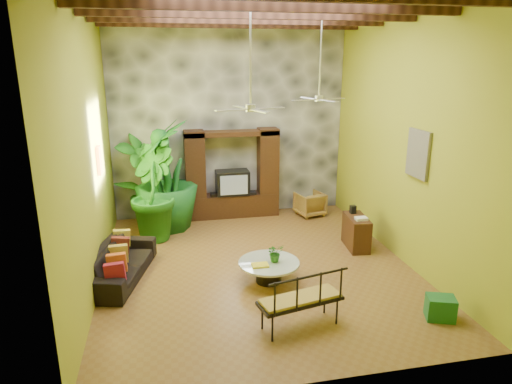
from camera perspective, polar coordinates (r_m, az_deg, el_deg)
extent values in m
plane|color=brown|center=(9.30, 0.13, -9.26)|extent=(7.00, 7.00, 0.00)
cube|color=#9DA124|center=(11.92, -3.37, 9.03)|extent=(6.00, 0.02, 5.00)
cube|color=#9DA124|center=(8.43, -20.30, 4.96)|extent=(0.02, 7.00, 5.00)
cube|color=#9DA124|center=(9.58, 18.10, 6.44)|extent=(0.02, 7.00, 5.00)
cube|color=#3B3E43|center=(11.86, -3.32, 9.00)|extent=(5.98, 0.10, 4.98)
cube|color=#3C2013|center=(7.15, 2.48, 22.44)|extent=(5.95, 0.16, 0.22)
cube|color=#3C2013|center=(8.41, 0.16, 21.55)|extent=(5.95, 0.16, 0.22)
cube|color=#3C2013|center=(9.68, -1.54, 20.87)|extent=(5.95, 0.16, 0.22)
cube|color=#3C2013|center=(10.96, -2.83, 20.34)|extent=(5.95, 0.16, 0.22)
cube|color=#311C0D|center=(12.06, -2.94, -1.61)|extent=(2.40, 0.50, 0.60)
cube|color=#311C0D|center=(11.69, -7.62, 2.78)|extent=(0.50, 0.48, 2.00)
cube|color=#311C0D|center=(11.96, 1.50, 3.24)|extent=(0.50, 0.48, 2.00)
cube|color=#311C0D|center=(11.61, -3.08, 7.34)|extent=(2.40, 0.48, 0.12)
cube|color=black|center=(11.86, -2.97, 1.21)|extent=(0.85, 0.52, 0.62)
cube|color=#8C99A8|center=(11.61, -2.76, 0.87)|extent=(0.70, 0.02, 0.50)
cylinder|color=silver|center=(7.94, -0.70, 16.94)|extent=(0.04, 0.04, 1.80)
cylinder|color=silver|center=(7.99, -0.68, 10.47)|extent=(0.18, 0.18, 0.12)
cube|color=silver|center=(8.15, 1.63, 10.44)|extent=(0.58, 0.26, 0.01)
cube|color=silver|center=(8.31, -1.79, 10.56)|extent=(0.26, 0.58, 0.01)
cube|color=silver|center=(7.84, -3.08, 10.18)|extent=(0.58, 0.26, 0.01)
cube|color=silver|center=(7.67, 0.53, 10.07)|extent=(0.26, 0.58, 0.01)
cylinder|color=silver|center=(9.97, 8.09, 16.68)|extent=(0.04, 0.04, 1.80)
cylinder|color=silver|center=(10.00, 7.88, 11.52)|extent=(0.18, 0.18, 0.12)
cube|color=silver|center=(10.21, 9.58, 11.44)|extent=(0.58, 0.26, 0.01)
cube|color=silver|center=(10.30, 6.72, 11.59)|extent=(0.26, 0.58, 0.01)
cube|color=silver|center=(9.81, 6.10, 11.37)|extent=(0.58, 0.26, 0.01)
cube|color=silver|center=(9.71, 9.09, 11.21)|extent=(0.26, 0.58, 0.01)
cube|color=gold|center=(9.48, -19.01, 3.78)|extent=(0.06, 0.32, 0.55)
cube|color=#275B8F|center=(9.09, 19.61, 4.51)|extent=(0.06, 0.70, 0.90)
imported|color=black|center=(9.08, -16.70, -8.49)|extent=(1.36, 2.28, 0.62)
imported|color=olive|center=(12.17, 6.75, -1.48)|extent=(0.80, 0.82, 0.62)
imported|color=#206A1B|center=(11.72, -14.09, 1.73)|extent=(1.47, 1.38, 2.31)
imported|color=#1D6A1C|center=(10.60, -12.95, 0.04)|extent=(1.24, 1.42, 2.23)
imported|color=#175A1E|center=(11.10, -11.24, 2.03)|extent=(1.56, 1.56, 2.66)
cylinder|color=black|center=(8.64, 1.62, -10.03)|extent=(0.48, 0.48, 0.36)
cylinder|color=silver|center=(8.55, 1.63, -8.83)|extent=(1.13, 1.13, 0.04)
imported|color=#1F5917|center=(8.51, 2.42, -7.58)|extent=(0.36, 0.33, 0.34)
cube|color=yellow|center=(8.38, 0.52, -9.13)|extent=(0.30, 0.22, 0.03)
cube|color=black|center=(7.22, 5.56, -13.37)|extent=(1.39, 0.72, 0.05)
cube|color=#AA8937|center=(7.20, 5.57, -13.09)|extent=(1.31, 0.66, 0.06)
cube|color=black|center=(6.89, 6.23, -12.38)|extent=(1.30, 0.33, 0.54)
cube|color=#341A10|center=(10.27, 12.42, -4.93)|extent=(0.50, 0.93, 0.71)
cube|color=#1C6931|center=(8.07, 22.06, -13.29)|extent=(0.52, 0.46, 0.38)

